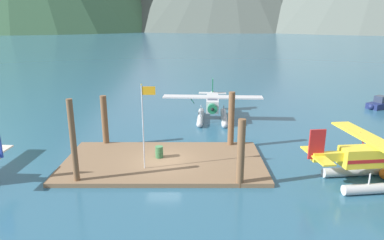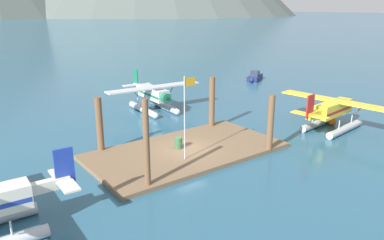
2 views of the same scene
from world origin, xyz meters
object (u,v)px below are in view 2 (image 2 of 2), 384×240
at_px(flagpole, 186,108).
at_px(seaplane_silver_bow_right, 153,96).
at_px(mooring_buoy, 332,121).
at_px(seaplane_yellow_stbd_aft, 333,112).
at_px(boat_navy_open_east, 255,77).
at_px(fuel_drum, 178,143).

bearing_deg(flagpole, seaplane_silver_bow_right, 68.02).
bearing_deg(mooring_buoy, seaplane_yellow_stbd_aft, -148.19).
xyz_separation_m(mooring_buoy, seaplane_silver_bow_right, (-10.75, 14.34, 1.21)).
relative_size(flagpole, seaplane_silver_bow_right, 0.57).
xyz_separation_m(flagpole, seaplane_yellow_stbd_aft, (15.03, -1.75, -2.43)).
relative_size(seaplane_silver_bow_right, boat_navy_open_east, 2.39).
height_order(flagpole, seaplane_silver_bow_right, flagpole).
relative_size(seaplane_silver_bow_right, seaplane_yellow_stbd_aft, 1.00).
distance_m(fuel_drum, boat_navy_open_east, 30.79).
xyz_separation_m(fuel_drum, seaplane_silver_bow_right, (4.64, 11.26, 0.84)).
bearing_deg(fuel_drum, seaplane_yellow_stbd_aft, -14.65).
relative_size(flagpole, mooring_buoy, 8.08).
height_order(seaplane_silver_bow_right, seaplane_yellow_stbd_aft, same).
bearing_deg(boat_navy_open_east, mooring_buoy, -117.37).
distance_m(flagpole, boat_navy_open_east, 32.69).
relative_size(flagpole, seaplane_yellow_stbd_aft, 0.57).
bearing_deg(mooring_buoy, flagpole, 176.12).
xyz_separation_m(seaplane_yellow_stbd_aft, boat_navy_open_east, (11.41, 20.65, -1.09)).
bearing_deg(seaplane_yellow_stbd_aft, boat_navy_open_east, 61.07).
xyz_separation_m(fuel_drum, seaplane_yellow_stbd_aft, (14.32, -3.74, 0.84)).
height_order(seaplane_silver_bow_right, boat_navy_open_east, seaplane_silver_bow_right).
bearing_deg(mooring_buoy, fuel_drum, 168.68).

